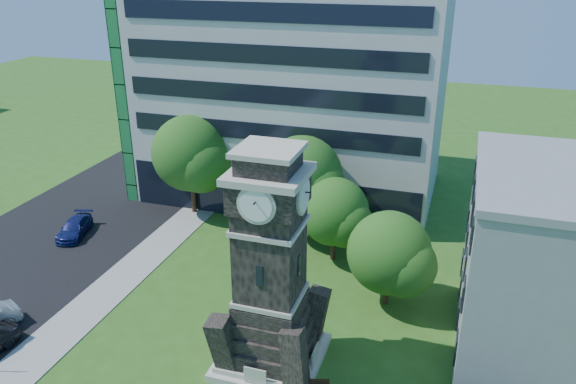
% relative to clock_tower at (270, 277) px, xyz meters
% --- Properties ---
extents(ground, '(160.00, 160.00, 0.00)m').
position_rel_clock_tower_xyz_m(ground, '(-3.00, -2.00, -5.28)').
color(ground, '#2E5618').
rests_on(ground, ground).
extents(sidewalk, '(3.00, 70.00, 0.06)m').
position_rel_clock_tower_xyz_m(sidewalk, '(-12.50, 3.00, -5.25)').
color(sidewalk, gray).
rests_on(sidewalk, ground).
extents(street, '(14.00, 80.00, 0.02)m').
position_rel_clock_tower_xyz_m(street, '(-21.00, 3.00, -5.27)').
color(street, black).
rests_on(street, ground).
extents(clock_tower, '(5.40, 5.40, 12.22)m').
position_rel_clock_tower_xyz_m(clock_tower, '(0.00, 0.00, 0.00)').
color(clock_tower, beige).
rests_on(clock_tower, ground).
extents(office_tall, '(26.20, 15.11, 28.60)m').
position_rel_clock_tower_xyz_m(office_tall, '(-6.20, 23.84, 8.94)').
color(office_tall, silver).
rests_on(office_tall, ground).
extents(car_street_north, '(2.89, 4.68, 1.26)m').
position_rel_clock_tower_xyz_m(car_street_north, '(-19.68, 9.22, -4.65)').
color(car_street_north, navy).
rests_on(car_street_north, ground).
extents(tree_nw, '(6.98, 6.35, 8.51)m').
position_rel_clock_tower_xyz_m(tree_nw, '(-12.62, 16.03, -0.16)').
color(tree_nw, '#332114').
rests_on(tree_nw, ground).
extents(tree_nc, '(6.67, 6.06, 8.31)m').
position_rel_clock_tower_xyz_m(tree_nc, '(-2.41, 14.04, -0.21)').
color(tree_nc, '#332114').
rests_on(tree_nc, ground).
extents(tree_ne, '(5.38, 4.89, 6.23)m').
position_rel_clock_tower_xyz_m(tree_ne, '(0.62, 11.80, -1.64)').
color(tree_ne, '#332114').
rests_on(tree_ne, ground).
extents(tree_east, '(5.70, 5.18, 6.25)m').
position_rel_clock_tower_xyz_m(tree_east, '(5.15, 7.31, -1.76)').
color(tree_east, '#332114').
rests_on(tree_east, ground).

